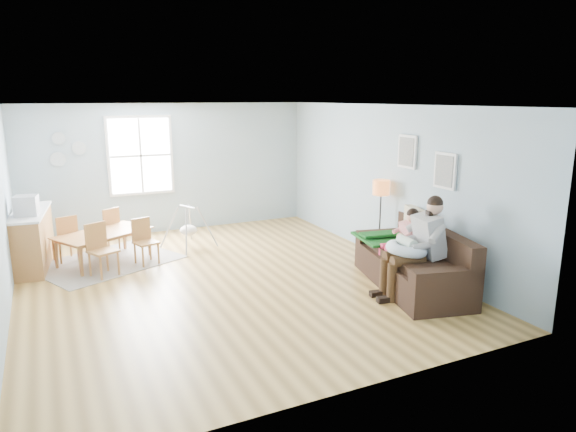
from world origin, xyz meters
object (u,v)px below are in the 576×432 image
floor_lamp (381,194)px  baby_swing (189,229)px  chair_nw (66,236)px  dining_table (105,247)px  counter (32,239)px  father (418,243)px  chair_ne (109,227)px  chair_sw (100,247)px  storage_cube (433,293)px  sofa (415,266)px  monitor (26,206)px  toddler (405,233)px  chair_se (144,239)px

floor_lamp → baby_swing: size_ratio=1.35×
floor_lamp → chair_nw: (-4.98, 2.27, -0.72)m
dining_table → counter: bearing=135.4°
dining_table → baby_swing: (1.54, 0.25, 0.09)m
father → chair_ne: 5.65m
chair_nw → chair_sw: bearing=-65.4°
storage_cube → chair_sw: size_ratio=0.64×
sofa → father: bearing=-127.1°
floor_lamp → storage_cube: 2.43m
chair_nw → monitor: monitor is taller
dining_table → chair_sw: size_ratio=1.79×
sofa → floor_lamp: floor_lamp is taller
chair_sw → monitor: 1.36m
toddler → sofa: bearing=-82.6°
counter → toddler: bearing=-32.8°
chair_se → baby_swing: size_ratio=0.75×
dining_table → sofa: bearing=-68.1°
sofa → father: (-0.21, -0.28, 0.46)m
chair_se → counter: size_ratio=0.45×
dining_table → chair_sw: (-0.14, -0.67, 0.21)m
toddler → counter: 6.17m
chair_sw → baby_swing: (1.68, 0.92, -0.12)m
chair_nw → monitor: 0.93m
sofa → chair_sw: 4.97m
sofa → toddler: bearing=97.4°
father → storage_cube: (-0.14, -0.53, -0.54)m
father → chair_ne: size_ratio=1.77×
chair_nw → counter: bearing=-176.4°
baby_swing → chair_ne: bearing=163.2°
dining_table → baby_swing: size_ratio=1.46×
father → monitor: size_ratio=3.77×
sofa → chair_se: size_ratio=3.08×
storage_cube → chair_ne: bearing=127.0°
sofa → monitor: (-5.24, 3.24, 0.80)m
dining_table → toddler: bearing=-66.2°
father → dining_table: size_ratio=0.95×
storage_cube → chair_sw: (-3.87, 3.41, 0.24)m
father → chair_nw: size_ratio=1.77×
toddler → floor_lamp: (0.32, 1.10, 0.40)m
chair_nw → dining_table: bearing=-29.2°
chair_nw → chair_se: bearing=-29.2°
father → toddler: 0.55m
chair_nw → monitor: (-0.55, -0.36, 0.66)m
chair_se → chair_nw: (-1.21, 0.68, 0.03)m
dining_table → chair_se: (0.61, -0.34, 0.17)m
sofa → dining_table: sofa is taller
sofa → dining_table: 5.23m
dining_table → chair_ne: 0.72m
dining_table → chair_se: chair_se is taller
monitor → baby_swing: size_ratio=0.37×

